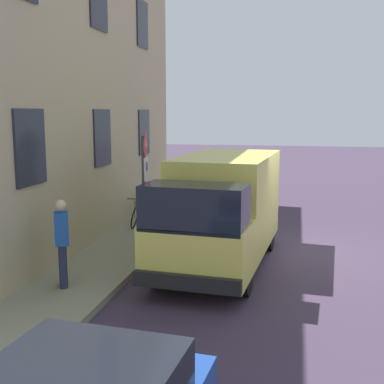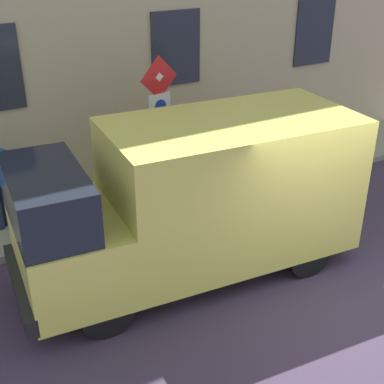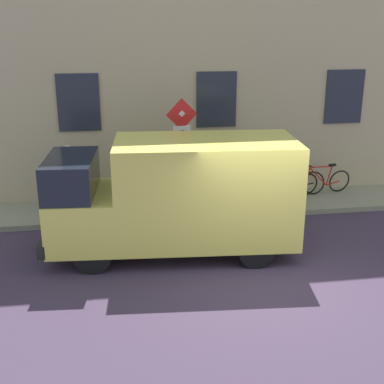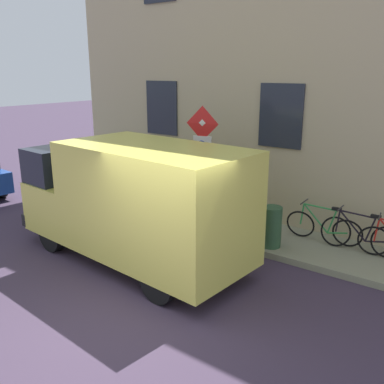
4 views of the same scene
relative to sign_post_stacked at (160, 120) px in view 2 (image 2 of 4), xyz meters
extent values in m
plane|color=#3B2F42|center=(-3.35, -1.16, -1.94)|extent=(80.00, 80.00, 0.00)
cube|color=gray|center=(0.69, -1.16, -1.87)|extent=(1.78, 15.38, 0.14)
cube|color=#232833|center=(1.56, -4.84, 0.88)|extent=(0.06, 1.10, 1.50)
cube|color=#232833|center=(1.56, -1.16, 0.88)|extent=(0.06, 1.10, 1.50)
cylinder|color=#474C47|center=(0.05, 0.01, -0.40)|extent=(0.09, 0.09, 2.81)
pyramid|color=silver|center=(-0.03, -0.01, 0.76)|extent=(0.13, 0.50, 0.50)
pyramid|color=red|center=(-0.03, 0.00, 0.76)|extent=(0.12, 0.55, 0.56)
cube|color=white|center=(-0.01, 0.00, 0.21)|extent=(0.12, 0.44, 0.56)
cylinder|color=#1933B2|center=(-0.04, 0.00, 0.27)|extent=(0.05, 0.24, 0.24)
pyramid|color=silver|center=(-0.03, -0.01, -0.34)|extent=(0.13, 0.50, 0.50)
pyramid|color=red|center=(-0.03, 0.00, -0.34)|extent=(0.12, 0.55, 0.56)
cube|color=#DDD356|center=(-1.96, -0.25, -0.53)|extent=(2.29, 3.94, 2.18)
cube|color=#DDD356|center=(-1.76, 2.35, -1.07)|extent=(2.10, 1.55, 1.10)
cube|color=black|center=(-1.74, 2.55, -0.17)|extent=(1.99, 1.12, 0.84)
cube|color=black|center=(-1.70, 3.09, -1.44)|extent=(2.01, 0.31, 0.28)
cylinder|color=black|center=(-2.65, 2.18, -1.56)|extent=(0.28, 0.77, 0.76)
cylinder|color=black|center=(-0.90, 2.04, -1.56)|extent=(0.28, 0.77, 0.76)
cylinder|color=black|center=(-2.91, -1.14, -1.56)|extent=(0.28, 0.77, 0.76)
cylinder|color=black|center=(-1.15, -1.28, -1.56)|extent=(0.28, 0.77, 0.76)
torus|color=black|center=(0.95, -3.68, -1.47)|extent=(0.21, 0.67, 0.66)
torus|color=black|center=(1.11, -4.72, -1.47)|extent=(0.21, 0.67, 0.66)
cylinder|color=red|center=(1.00, -4.01, -1.27)|extent=(0.13, 0.60, 0.60)
cylinder|color=red|center=(1.01, -4.09, -0.99)|extent=(0.14, 0.72, 0.07)
cylinder|color=red|center=(1.05, -4.37, -1.28)|extent=(0.06, 0.19, 0.55)
cylinder|color=red|center=(1.08, -4.51, -1.51)|extent=(0.10, 0.43, 0.12)
cylinder|color=red|center=(0.95, -3.71, -1.22)|extent=(0.05, 0.09, 0.50)
cube|color=black|center=(1.07, -4.45, -0.97)|extent=(0.11, 0.21, 0.06)
cylinder|color=#262626|center=(0.96, -3.73, -0.93)|extent=(0.46, 0.10, 0.03)
torus|color=black|center=(1.01, -2.87, -1.47)|extent=(0.17, 0.66, 0.66)
torus|color=black|center=(1.05, -3.92, -1.47)|extent=(0.17, 0.66, 0.66)
cylinder|color=black|center=(1.02, -3.20, -1.27)|extent=(0.06, 0.60, 0.60)
cylinder|color=black|center=(1.02, -3.28, -0.99)|extent=(0.06, 0.73, 0.07)
cylinder|color=black|center=(1.03, -3.57, -1.28)|extent=(0.04, 0.19, 0.55)
cylinder|color=black|center=(1.04, -3.70, -1.51)|extent=(0.05, 0.43, 0.12)
cylinder|color=black|center=(1.01, -2.89, -1.22)|extent=(0.04, 0.09, 0.50)
cube|color=black|center=(1.04, -3.64, -0.97)|extent=(0.09, 0.20, 0.06)
cylinder|color=#262626|center=(1.01, -2.92, -0.93)|extent=(0.46, 0.05, 0.03)
torus|color=black|center=(1.00, -2.06, -1.47)|extent=(0.20, 0.67, 0.66)
torus|color=black|center=(1.06, -3.11, -1.47)|extent=(0.20, 0.67, 0.66)
cylinder|color=green|center=(1.02, -2.40, -1.27)|extent=(0.07, 0.60, 0.60)
cylinder|color=green|center=(1.02, -2.47, -0.99)|extent=(0.07, 0.73, 0.07)
cylinder|color=green|center=(1.04, -2.76, -1.28)|extent=(0.05, 0.19, 0.55)
cylinder|color=green|center=(1.05, -2.90, -1.51)|extent=(0.06, 0.43, 0.12)
cylinder|color=green|center=(1.00, -2.08, -1.22)|extent=(0.04, 0.09, 0.50)
cube|color=black|center=(1.04, -2.83, -0.97)|extent=(0.09, 0.20, 0.06)
cylinder|color=#262626|center=(1.00, -2.11, -0.93)|extent=(0.46, 0.05, 0.03)
cylinder|color=#262B47|center=(0.85, 2.74, -1.38)|extent=(0.16, 0.16, 0.85)
cylinder|color=#2D5133|center=(0.15, -1.74, -1.35)|extent=(0.44, 0.44, 0.90)
camera|label=1|loc=(-3.57, 11.35, 1.57)|focal=46.44mm
camera|label=2|loc=(-8.21, 3.98, 3.13)|focal=49.80mm
camera|label=3|loc=(-12.23, 1.62, 2.89)|focal=48.10mm
camera|label=4|loc=(-7.84, -5.50, 1.93)|focal=39.77mm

